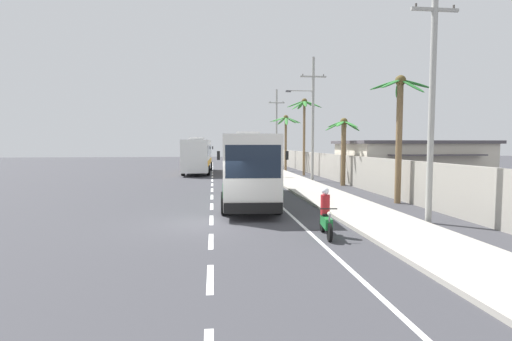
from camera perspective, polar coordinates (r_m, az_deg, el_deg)
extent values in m
plane|color=#3A3A3F|center=(15.28, -6.73, -8.01)|extent=(160.00, 160.00, 0.00)
cube|color=#A8A399|center=(26.02, 8.53, -2.89)|extent=(3.20, 90.00, 0.14)
cube|color=white|center=(9.37, -6.91, -15.81)|extent=(0.16, 2.00, 0.01)
cube|color=white|center=(12.68, -6.79, -10.50)|extent=(0.16, 2.00, 0.01)
cube|color=white|center=(16.06, -6.72, -7.41)|extent=(0.16, 2.00, 0.01)
cube|color=white|center=(19.47, -6.68, -5.39)|extent=(0.16, 2.00, 0.01)
cube|color=white|center=(22.90, -6.65, -3.98)|extent=(0.16, 2.00, 0.01)
cube|color=white|center=(26.34, -6.63, -2.94)|extent=(0.16, 2.00, 0.01)
cube|color=white|center=(29.78, -6.61, -2.13)|extent=(0.16, 2.00, 0.01)
cube|color=white|center=(33.23, -6.60, -1.50)|extent=(0.16, 2.00, 0.01)
cube|color=white|center=(36.68, -6.59, -0.98)|extent=(0.16, 2.00, 0.01)
cube|color=white|center=(40.14, -6.58, -0.55)|extent=(0.16, 2.00, 0.01)
cube|color=white|center=(43.59, -6.57, -0.19)|extent=(0.16, 2.00, 0.01)
cube|color=white|center=(47.05, -6.56, 0.11)|extent=(0.16, 2.00, 0.01)
cube|color=white|center=(50.51, -6.56, 0.38)|extent=(0.16, 2.00, 0.01)
cube|color=white|center=(53.97, -6.55, 0.61)|extent=(0.16, 2.00, 0.01)
cube|color=white|center=(57.43, -6.55, 0.81)|extent=(0.16, 2.00, 0.01)
cube|color=white|center=(60.89, -6.54, 0.99)|extent=(0.16, 2.00, 0.01)
cube|color=white|center=(64.35, -6.54, 1.15)|extent=(0.16, 2.00, 0.01)
cube|color=white|center=(30.31, 0.07, -2.00)|extent=(0.14, 70.00, 0.01)
cube|color=#9E998E|center=(30.86, 13.46, 0.13)|extent=(0.24, 60.00, 2.29)
cube|color=silver|center=(21.05, -1.15, 0.78)|extent=(3.13, 11.85, 3.20)
cube|color=#192333|center=(21.23, -1.17, 2.32)|extent=(3.11, 10.91, 1.02)
cube|color=#192333|center=(15.22, -0.43, 1.35)|extent=(2.24, 0.23, 1.34)
cube|color=#1E843D|center=(21.11, -1.15, -1.17)|extent=(3.15, 11.61, 0.58)
cube|color=black|center=(15.33, -0.41, -5.70)|extent=(2.39, 0.30, 0.44)
cube|color=#B7B7B7|center=(22.49, -1.28, 5.42)|extent=(1.49, 2.65, 0.28)
cube|color=black|center=(15.55, 4.69, 2.28)|extent=(0.12, 0.09, 0.36)
cube|color=black|center=(15.42, -5.67, 2.26)|extent=(0.12, 0.09, 0.36)
cylinder|color=black|center=(17.22, 3.29, -4.87)|extent=(0.38, 1.06, 1.04)
cylinder|color=black|center=(17.12, -4.70, -4.93)|extent=(0.38, 1.06, 1.04)
cylinder|color=black|center=(24.74, 1.35, -2.16)|extent=(0.38, 1.06, 1.04)
cylinder|color=black|center=(24.67, -4.19, -2.18)|extent=(0.38, 1.06, 1.04)
cube|color=white|center=(41.86, -8.74, 2.34)|extent=(2.87, 11.36, 3.21)
cube|color=#192333|center=(41.65, -8.77, 3.10)|extent=(2.88, 10.45, 1.03)
cube|color=#192333|center=(47.44, -8.31, 3.12)|extent=(2.37, 0.16, 1.35)
cube|color=orange|center=(41.89, -8.73, 1.35)|extent=(2.90, 11.13, 0.58)
cube|color=black|center=(47.60, -8.28, 0.85)|extent=(2.53, 0.23, 0.44)
cube|color=#B7B7B7|center=(40.44, -8.90, 4.75)|extent=(1.48, 2.52, 0.28)
cube|color=black|center=(47.34, -10.10, 3.39)|extent=(0.12, 0.08, 0.36)
cube|color=black|center=(47.17, -6.54, 3.42)|extent=(0.12, 0.08, 0.36)
cylinder|color=black|center=(45.96, -9.97, 0.63)|extent=(0.35, 1.05, 1.04)
cylinder|color=black|center=(45.81, -6.82, 0.65)|extent=(0.35, 1.05, 1.04)
cylinder|color=black|center=(38.67, -10.92, 0.00)|extent=(0.35, 1.05, 1.04)
cylinder|color=black|center=(38.48, -7.17, 0.02)|extent=(0.35, 1.05, 1.04)
cylinder|color=black|center=(12.72, 11.02, -9.13)|extent=(0.17, 0.61, 0.60)
cylinder|color=black|center=(14.03, 9.99, -7.88)|extent=(0.19, 0.61, 0.60)
cube|color=#1E7F38|center=(13.28, 10.53, -7.60)|extent=(0.37, 1.12, 0.36)
cube|color=black|center=(13.53, 10.31, -6.51)|extent=(0.31, 0.62, 0.12)
cylinder|color=gray|center=(12.77, 10.94, -7.70)|extent=(0.10, 0.32, 0.67)
cylinder|color=black|center=(12.79, 10.88, -5.68)|extent=(0.56, 0.11, 0.04)
sphere|color=#EAEACC|center=(12.69, 10.97, -6.39)|extent=(0.14, 0.14, 0.14)
cylinder|color=red|center=(13.42, 10.37, -5.09)|extent=(0.32, 0.32, 0.70)
sphere|color=white|center=(13.35, 10.39, -3.07)|extent=(0.26, 0.26, 0.26)
cylinder|color=black|center=(28.88, 0.25, -1.71)|extent=(0.14, 0.61, 0.60)
cylinder|color=black|center=(30.21, -0.22, -1.46)|extent=(0.16, 0.61, 0.60)
cube|color=black|center=(29.47, 0.03, -1.16)|extent=(0.31, 1.11, 0.36)
cube|color=black|center=(29.75, -0.08, -0.73)|extent=(0.28, 0.62, 0.12)
cylinder|color=gray|center=(28.97, 0.21, -1.09)|extent=(0.08, 0.32, 0.67)
cylinder|color=black|center=(29.03, 0.17, -0.21)|extent=(0.56, 0.08, 0.04)
sphere|color=#EAEACC|center=(28.92, 0.22, -0.51)|extent=(0.14, 0.14, 0.14)
cylinder|color=#2D7A47|center=(29.68, -0.06, -0.15)|extent=(0.32, 0.32, 0.61)
sphere|color=black|center=(29.65, -0.06, 0.69)|extent=(0.26, 0.26, 0.26)
cylinder|color=beige|center=(34.74, 3.90, -0.30)|extent=(0.28, 0.28, 0.87)
cylinder|color=beige|center=(34.69, 3.91, 0.99)|extent=(0.36, 0.36, 0.69)
sphere|color=beige|center=(34.67, 3.91, 1.73)|extent=(0.23, 0.23, 0.23)
cylinder|color=#9E9E99|center=(16.69, 24.98, 10.44)|extent=(0.24, 0.24, 10.31)
cube|color=#9E9E99|center=(17.37, 25.31, 21.05)|extent=(1.94, 0.12, 0.12)
cylinder|color=#4C4742|center=(17.04, 22.93, 21.89)|extent=(0.08, 0.08, 0.16)
cylinder|color=#4C4742|center=(17.81, 27.60, 20.94)|extent=(0.08, 0.08, 0.16)
cylinder|color=#9E9E99|center=(32.79, 8.54, 7.57)|extent=(0.24, 0.24, 10.47)
cube|color=#9E9E99|center=(33.22, 8.61, 13.80)|extent=(2.25, 0.12, 0.12)
cylinder|color=#4C4742|center=(33.02, 7.06, 14.08)|extent=(0.08, 0.08, 0.16)
cylinder|color=#4C4742|center=(33.48, 10.14, 13.91)|extent=(0.08, 0.08, 0.16)
cylinder|color=#9E9E99|center=(32.78, 6.75, 11.83)|extent=(2.13, 0.09, 0.09)
cube|color=#4C4C51|center=(32.55, 4.88, 11.79)|extent=(0.44, 0.24, 0.14)
cylinder|color=#9E9E99|center=(49.79, 3.10, 6.24)|extent=(0.24, 0.24, 10.24)
cube|color=#9E9E99|center=(50.04, 3.12, 10.14)|extent=(2.12, 0.12, 0.12)
cylinder|color=#4C4742|center=(49.92, 2.14, 10.29)|extent=(0.08, 0.08, 0.16)
cylinder|color=#4C4742|center=(50.20, 4.09, 10.25)|extent=(0.08, 0.08, 0.16)
cylinder|color=brown|center=(29.64, 13.01, 2.42)|extent=(0.36, 0.36, 4.82)
ellipsoid|color=#337F33|center=(30.01, 14.20, 6.52)|extent=(1.47, 0.63, 0.84)
ellipsoid|color=#337F33|center=(30.38, 13.14, 6.64)|extent=(0.90, 1.51, 0.69)
ellipsoid|color=#337F33|center=(30.11, 11.92, 6.84)|extent=(1.16, 1.47, 0.53)
ellipsoid|color=#337F33|center=(29.57, 11.74, 6.61)|extent=(1.48, 0.63, 0.82)
ellipsoid|color=#337F33|center=(28.97, 12.57, 6.90)|extent=(1.25, 1.40, 0.59)
ellipsoid|color=#337F33|center=(29.13, 14.05, 6.79)|extent=(0.91, 1.52, 0.66)
sphere|color=brown|center=(29.68, 13.08, 7.18)|extent=(0.56, 0.56, 0.56)
cylinder|color=brown|center=(38.50, 7.24, 4.76)|extent=(0.24, 0.24, 7.40)
ellipsoid|color=#337F33|center=(38.85, 8.58, 9.84)|extent=(1.81, 0.51, 0.81)
ellipsoid|color=#337F33|center=(39.44, 8.06, 9.89)|extent=(1.63, 1.47, 0.63)
ellipsoid|color=#337F33|center=(39.50, 6.79, 9.76)|extent=(0.63, 1.82, 0.81)
ellipsoid|color=#337F33|center=(38.85, 5.98, 9.92)|extent=(1.81, 1.02, 0.74)
ellipsoid|color=#337F33|center=(38.15, 6.38, 9.77)|extent=(1.64, 1.12, 1.06)
ellipsoid|color=#337F33|center=(37.85, 7.40, 9.96)|extent=(0.63, 1.80, 0.87)
ellipsoid|color=#337F33|center=(38.23, 8.39, 9.95)|extent=(1.48, 1.56, 0.79)
sphere|color=brown|center=(38.73, 7.29, 10.31)|extent=(0.56, 0.56, 0.56)
cylinder|color=brown|center=(44.19, 4.49, 3.89)|extent=(0.28, 0.28, 6.20)
ellipsoid|color=#3D893D|center=(44.56, 5.64, 7.56)|extent=(1.90, 0.57, 0.81)
ellipsoid|color=#3D893D|center=(45.01, 5.25, 7.56)|extent=(1.67, 1.51, 0.74)
ellipsoid|color=#3D893D|center=(45.03, 3.90, 7.47)|extent=(1.00, 1.85, 0.90)
ellipsoid|color=#3D893D|center=(44.40, 3.29, 7.68)|extent=(1.93, 0.92, 0.66)
ellipsoid|color=#3D893D|center=(43.68, 3.57, 7.69)|extent=(1.83, 1.24, 0.72)
ellipsoid|color=#3D893D|center=(43.43, 4.59, 7.45)|extent=(0.57, 1.77, 1.11)
ellipsoid|color=#3D893D|center=(43.77, 5.48, 7.55)|extent=(1.53, 1.57, 0.92)
sphere|color=brown|center=(44.29, 4.51, 7.97)|extent=(0.56, 0.56, 0.56)
cylinder|color=brown|center=(21.59, 20.69, 3.90)|extent=(0.33, 0.33, 6.47)
ellipsoid|color=#28702D|center=(22.07, 22.89, 11.93)|extent=(1.65, 0.62, 0.57)
ellipsoid|color=#28702D|center=(22.49, 20.74, 11.33)|extent=(0.90, 1.50, 0.95)
ellipsoid|color=#28702D|center=(22.00, 18.82, 12.11)|extent=(1.49, 1.29, 0.53)
ellipsoid|color=#28702D|center=(21.20, 19.65, 12.21)|extent=(1.58, 1.05, 0.67)
ellipsoid|color=#28702D|center=(21.38, 22.43, 11.70)|extent=(0.96, 1.49, 0.94)
sphere|color=brown|center=(21.85, 20.91, 12.54)|extent=(0.56, 0.56, 0.56)
cube|color=beige|center=(33.06, 22.04, 0.98)|extent=(10.12, 7.09, 3.20)
cube|color=#4C474C|center=(33.02, 22.11, 3.96)|extent=(10.73, 7.52, 0.24)
cube|color=#4C474C|center=(29.67, 25.66, 2.11)|extent=(7.08, 0.80, 0.10)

